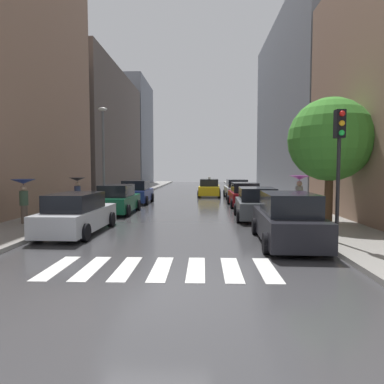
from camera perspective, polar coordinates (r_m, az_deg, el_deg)
name	(u,v)px	position (r m, az deg, el deg)	size (l,w,h in m)	color
ground_plane	(192,197)	(31.03, -0.07, -0.90)	(28.00, 72.00, 0.04)	#37373A
sidewalk_left	(120,196)	(31.92, -11.82, -0.68)	(3.00, 72.00, 0.15)	gray
sidewalk_right	(264,197)	(31.47, 11.84, -0.75)	(3.00, 72.00, 0.15)	gray
crosswalk_stripes	(161,269)	(9.02, -5.18, -12.59)	(5.85, 2.20, 0.01)	silver
building_left_mid	(97,132)	(40.88, -15.49, 9.57)	(6.00, 20.63, 13.45)	#564C47
building_left_far	(130,134)	(57.55, -10.34, 9.52)	(6.00, 12.02, 16.60)	slate
building_right_mid	(306,108)	(35.85, 18.46, 13.16)	(6.00, 21.95, 16.94)	slate
parked_car_left_nearest	(77,214)	(14.36, -18.55, -3.54)	(2.06, 4.80, 1.61)	#B2B7BF
parked_car_left_second	(118,200)	(20.27, -12.29, -1.28)	(2.05, 4.34, 1.65)	#0C4C2D
parked_car_left_third	(136,193)	(25.96, -9.23, -0.08)	(2.14, 4.14, 1.71)	navy
parked_car_right_nearest	(287,220)	(12.17, 15.58, -4.50)	(2.18, 4.85, 1.76)	black
parked_car_right_second	(257,204)	(17.82, 10.69, -2.00)	(2.31, 4.32, 1.61)	#474C51
parked_car_right_third	(244,195)	(23.69, 8.68, -0.53)	(2.13, 4.21, 1.63)	maroon
parked_car_right_fourth	(236,189)	(30.22, 7.40, 0.44)	(2.11, 4.61, 1.65)	#B2B7BF
taxi_midroad	(209,188)	(31.97, 2.92, 0.64)	(2.21, 4.44, 1.81)	yellow
pedestrian_foreground	(77,187)	(21.58, -18.53, 0.87)	(0.95, 0.95, 1.89)	black
pedestrian_near_tree	(24,191)	(16.80, -26.23, 0.16)	(1.04, 1.04, 1.96)	brown
pedestrian_by_kerb	(299,187)	(17.67, 17.42, 0.76)	(1.01, 1.01, 2.08)	navy
street_tree_right	(330,140)	(16.51, 22.00, 8.05)	(3.68, 3.68, 5.55)	#513823
traffic_light_right_corner	(339,146)	(12.08, 23.30, 7.00)	(0.30, 0.42, 4.30)	black
lamp_post_left	(103,149)	(23.54, -14.55, 6.99)	(0.60, 0.28, 6.44)	#595B60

